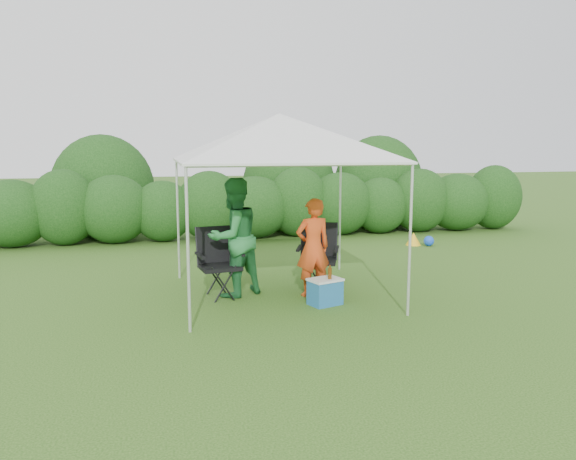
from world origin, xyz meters
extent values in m
plane|color=#3E6820|center=(0.00, 0.00, 0.00)|extent=(70.00, 70.00, 0.00)
ellipsoid|color=#1F4B17|center=(-5.12, 6.00, 0.79)|extent=(1.80, 1.53, 1.57)
cylinder|color=#382616|center=(-5.12, 6.00, 0.15)|extent=(0.12, 0.12, 0.30)
ellipsoid|color=#1F4B17|center=(-3.98, 6.00, 0.90)|extent=(1.57, 1.34, 1.80)
cylinder|color=#382616|center=(-3.98, 6.00, 0.15)|extent=(0.12, 0.12, 0.30)
ellipsoid|color=#1F4B17|center=(-2.85, 6.00, 0.82)|extent=(1.72, 1.47, 1.65)
cylinder|color=#382616|center=(-2.85, 6.00, 0.15)|extent=(0.12, 0.12, 0.30)
ellipsoid|color=#1F4B17|center=(-1.71, 6.00, 0.75)|extent=(1.50, 1.28, 1.50)
cylinder|color=#382616|center=(-1.71, 6.00, 0.15)|extent=(0.12, 0.12, 0.30)
ellipsoid|color=#1F4B17|center=(-0.57, 6.00, 0.86)|extent=(1.65, 1.40, 1.73)
cylinder|color=#382616|center=(-0.57, 6.00, 0.15)|extent=(0.12, 0.12, 0.30)
ellipsoid|color=#1F4B17|center=(0.57, 6.00, 0.79)|extent=(1.80, 1.53, 1.57)
cylinder|color=#382616|center=(0.57, 6.00, 0.15)|extent=(0.12, 0.12, 0.30)
ellipsoid|color=#1F4B17|center=(1.71, 6.00, 0.90)|extent=(1.58, 1.34, 1.80)
cylinder|color=#382616|center=(1.71, 6.00, 0.15)|extent=(0.12, 0.12, 0.30)
ellipsoid|color=#1F4B17|center=(2.85, 6.00, 0.82)|extent=(1.72, 1.47, 1.65)
cylinder|color=#382616|center=(2.85, 6.00, 0.15)|extent=(0.12, 0.12, 0.30)
ellipsoid|color=#1F4B17|center=(3.98, 6.00, 0.75)|extent=(1.50, 1.28, 1.50)
cylinder|color=#382616|center=(3.98, 6.00, 0.15)|extent=(0.12, 0.12, 0.30)
ellipsoid|color=#1F4B17|center=(5.12, 6.00, 0.86)|extent=(1.65, 1.40, 1.73)
cylinder|color=#382616|center=(5.12, 6.00, 0.15)|extent=(0.12, 0.12, 0.30)
ellipsoid|color=#1F4B17|center=(6.26, 6.00, 0.79)|extent=(1.80, 1.53, 1.57)
cylinder|color=#382616|center=(6.26, 6.00, 0.15)|extent=(0.12, 0.12, 0.30)
ellipsoid|color=#1F4B17|center=(7.40, 6.00, 0.90)|extent=(1.58, 1.34, 1.80)
cylinder|color=#382616|center=(7.40, 6.00, 0.15)|extent=(0.12, 0.12, 0.30)
cylinder|color=silver|center=(-1.50, -1.00, 1.05)|extent=(0.04, 0.04, 2.10)
cylinder|color=silver|center=(1.50, -1.00, 1.05)|extent=(0.04, 0.04, 2.10)
cylinder|color=silver|center=(-1.50, 2.00, 1.05)|extent=(0.04, 0.04, 2.10)
cylinder|color=silver|center=(1.50, 2.00, 1.05)|extent=(0.04, 0.04, 2.10)
cube|color=white|center=(0.00, 0.50, 2.12)|extent=(3.10, 3.10, 0.03)
pyramid|color=white|center=(0.00, 0.50, 2.48)|extent=(3.10, 3.10, 0.70)
cube|color=black|center=(0.68, 0.68, 0.48)|extent=(0.74, 0.72, 0.06)
cube|color=black|center=(0.77, 0.92, 0.80)|extent=(0.61, 0.36, 0.57)
cube|color=black|center=(0.40, 0.79, 0.68)|extent=(0.23, 0.49, 0.03)
cube|color=black|center=(0.97, 0.58, 0.68)|extent=(0.23, 0.49, 0.03)
cylinder|color=black|center=(0.36, 0.54, 0.24)|extent=(0.03, 0.03, 0.48)
cylinder|color=black|center=(0.83, 0.36, 0.24)|extent=(0.03, 0.03, 0.48)
cylinder|color=black|center=(0.54, 1.00, 0.24)|extent=(0.03, 0.03, 0.48)
cylinder|color=black|center=(1.01, 0.83, 0.24)|extent=(0.03, 0.03, 0.48)
cube|color=black|center=(-0.94, 0.55, 0.48)|extent=(0.67, 0.63, 0.06)
cube|color=black|center=(-0.97, 0.80, 0.80)|extent=(0.61, 0.25, 0.57)
cube|color=black|center=(-1.24, 0.51, 0.69)|extent=(0.13, 0.51, 0.03)
cube|color=black|center=(-0.63, 0.60, 0.69)|extent=(0.13, 0.51, 0.03)
cylinder|color=black|center=(-1.15, 0.27, 0.24)|extent=(0.03, 0.03, 0.48)
cylinder|color=black|center=(-0.65, 0.34, 0.24)|extent=(0.03, 0.03, 0.48)
cylinder|color=black|center=(-1.22, 0.77, 0.24)|extent=(0.03, 0.03, 0.48)
cylinder|color=black|center=(-0.72, 0.84, 0.24)|extent=(0.03, 0.03, 0.48)
imported|color=#DE4819|center=(0.50, 0.32, 0.77)|extent=(0.60, 0.44, 1.54)
imported|color=#287B3C|center=(-0.70, 0.63, 0.93)|extent=(1.13, 1.06, 1.86)
cube|color=#2365A1|center=(0.54, -0.21, 0.18)|extent=(0.53, 0.45, 0.36)
cube|color=silver|center=(0.54, -0.21, 0.38)|extent=(0.56, 0.48, 0.03)
cylinder|color=#592D0C|center=(0.60, -0.25, 0.50)|extent=(0.06, 0.06, 0.21)
cone|color=yellow|center=(4.05, 4.10, 0.15)|extent=(0.36, 0.36, 0.30)
sphere|color=blue|center=(4.35, 3.90, 0.12)|extent=(0.24, 0.24, 0.24)
camera|label=1|loc=(-1.87, -7.97, 2.36)|focal=35.00mm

